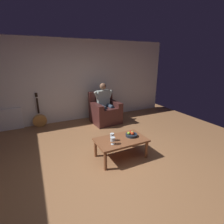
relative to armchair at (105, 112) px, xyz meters
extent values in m
plane|color=#8E603D|center=(0.83, 2.31, -0.34)|extent=(7.55, 7.55, 0.00)
cube|color=silver|center=(0.83, -0.68, 0.91)|extent=(6.69, 0.06, 2.50)
cube|color=#45211F|center=(0.00, 0.04, -0.13)|extent=(0.87, 0.83, 0.42)
cube|color=#45211F|center=(-0.01, 0.10, 0.13)|extent=(0.53, 0.69, 0.10)
cube|color=#45211F|center=(-0.32, 0.01, 0.20)|extent=(0.23, 0.78, 0.24)
cube|color=#45211F|center=(0.32, 0.06, 0.20)|extent=(0.23, 0.78, 0.24)
cube|color=#45211F|center=(0.02, -0.29, 0.35)|extent=(0.81, 0.19, 0.54)
cube|color=#98A7A1|center=(0.01, -0.12, 0.42)|extent=(0.41, 0.21, 0.48)
sphere|color=brown|center=(0.01, -0.12, 0.79)|extent=(0.20, 0.20, 0.20)
cylinder|color=#2B384A|center=(-0.13, 0.07, 0.19)|extent=(0.16, 0.40, 0.13)
cylinder|color=#2B384A|center=(-0.14, 0.26, -0.08)|extent=(0.13, 0.13, 0.52)
cylinder|color=#98A7A1|center=(-0.22, -0.09, 0.52)|extent=(0.21, 0.11, 0.29)
cylinder|color=#2B384A|center=(0.11, 0.09, 0.19)|extent=(0.16, 0.40, 0.13)
cylinder|color=#2B384A|center=(0.10, 0.28, -0.08)|extent=(0.13, 0.13, 0.52)
cylinder|color=#98A7A1|center=(0.23, -0.05, 0.52)|extent=(0.21, 0.11, 0.29)
cube|color=brown|center=(0.50, 1.96, 0.04)|extent=(1.01, 0.61, 0.04)
cylinder|color=brown|center=(0.04, 2.21, -0.16)|extent=(0.06, 0.06, 0.36)
cylinder|color=brown|center=(0.95, 2.22, -0.16)|extent=(0.06, 0.06, 0.36)
cylinder|color=brown|center=(0.05, 1.71, -0.16)|extent=(0.06, 0.06, 0.36)
cylinder|color=brown|center=(0.95, 1.72, -0.16)|extent=(0.06, 0.06, 0.36)
cylinder|color=#B98241|center=(1.88, -0.47, -0.15)|extent=(0.39, 0.19, 0.40)
cylinder|color=black|center=(1.88, -0.42, -0.13)|extent=(0.11, 0.03, 0.11)
cube|color=black|center=(1.88, -0.57, 0.28)|extent=(0.05, 0.15, 0.49)
cube|color=black|center=(1.88, -0.65, 0.58)|extent=(0.07, 0.06, 0.14)
cube|color=white|center=(2.65, -0.61, -0.03)|extent=(0.67, 0.06, 0.62)
cylinder|color=silver|center=(0.68, 1.94, 0.07)|extent=(0.07, 0.07, 0.01)
cylinder|color=silver|center=(0.68, 1.94, 0.11)|extent=(0.01, 0.01, 0.08)
cylinder|color=silver|center=(0.68, 1.94, 0.18)|extent=(0.08, 0.08, 0.07)
cylinder|color=#590C19|center=(0.68, 1.94, 0.16)|extent=(0.07, 0.07, 0.03)
cylinder|color=silver|center=(0.74, 2.08, 0.07)|extent=(0.07, 0.07, 0.01)
cylinder|color=silver|center=(0.74, 2.08, 0.10)|extent=(0.01, 0.01, 0.06)
cylinder|color=silver|center=(0.74, 2.08, 0.17)|extent=(0.09, 0.09, 0.07)
cylinder|color=#590C19|center=(0.74, 2.08, 0.15)|extent=(0.08, 0.08, 0.03)
cylinder|color=#1D2530|center=(0.24, 1.94, 0.09)|extent=(0.24, 0.24, 0.05)
sphere|color=#84A72A|center=(0.30, 1.92, 0.13)|extent=(0.07, 0.07, 0.07)
sphere|color=red|center=(0.24, 1.97, 0.13)|extent=(0.07, 0.07, 0.07)
sphere|color=olive|center=(0.22, 1.93, 0.13)|extent=(0.07, 0.07, 0.07)
sphere|color=#B11C13|center=(0.24, 1.90, 0.13)|extent=(0.07, 0.07, 0.07)
camera|label=1|loc=(1.96, 4.60, 1.59)|focal=26.88mm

